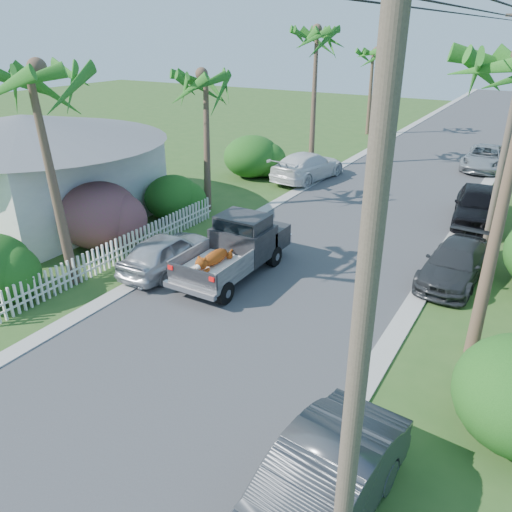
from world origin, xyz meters
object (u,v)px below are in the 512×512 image
Objects in this scene: parked_car_rd at (485,158)px; palm_l_b at (204,75)px; utility_pole_a at (360,348)px; parked_car_rf at (478,206)px; parked_car_lf at (308,166)px; utility_pole_b at (508,135)px; pickup_truck at (239,245)px; palm_l_a at (33,69)px; palm_l_c at (317,31)px; parked_car_rn at (316,495)px; palm_l_d at (374,51)px; house_left at (31,172)px; parked_car_rm at (455,264)px; parked_car_ln at (166,252)px.

parked_car_rd is 0.69× the size of palm_l_b.
palm_l_b is at bearing 131.53° from utility_pole_a.
parked_car_rf is 18.84m from utility_pole_a.
parked_car_rd is 29.18m from utility_pole_a.
parked_car_lf is 0.60× the size of utility_pole_b.
palm_l_a reaches higher than pickup_truck.
parked_car_rd is 14.53m from utility_pole_b.
palm_l_c is at bearing 89.40° from palm_l_a.
palm_l_d is (-11.33, 35.09, 5.66)m from parked_car_rn.
palm_l_a is at bearing -139.72° from utility_pole_b.
pickup_truck is 0.57× the size of utility_pole_b.
palm_l_b is at bearing 38.88° from house_left.
parked_car_rm is 0.48× the size of palm_l_c.
palm_l_b is at bearing -94.57° from palm_l_c.
utility_pole_b is at bearing 4.61° from palm_l_b.
parked_car_rm is at bearing 94.05° from parked_car_rn.
utility_pole_b reaches higher than house_left.
parked_car_rd is (5.38, 20.02, -0.30)m from pickup_truck.
utility_pole_b is at bearing 157.98° from parked_car_lf.
utility_pole_a reaches higher than parked_car_lf.
pickup_truck is at bearing 134.73° from parked_car_rn.
house_left reaches higher than parked_car_ln.
palm_l_d is at bearing 90.55° from palm_l_a.
utility_pole_a is at bearing -90.00° from utility_pole_b.
parked_car_rd is 26.53m from palm_l_a.
palm_l_a is 9.24m from house_left.
palm_l_a is at bearing 157.04° from utility_pole_a.
parked_car_lf is 14.59m from house_left.
parked_car_rd is 11.51m from parked_car_lf.
pickup_truck is 8.85m from palm_l_b.
palm_l_b is (-0.60, 9.00, -0.79)m from palm_l_a.
parked_car_rf is 0.89× the size of parked_car_lf.
pickup_truck is at bearing -154.83° from parked_car_ln.
parked_car_rf is at bearing 95.26° from parked_car_rn.
utility_pole_b reaches higher than palm_l_a.
parked_car_lf is (-3.08, 12.20, -0.22)m from pickup_truck.
parked_car_rn is 14.62m from utility_pole_b.
parked_car_ln is at bearing -67.08° from palm_l_b.
utility_pole_a reaches higher than parked_car_ln.
palm_l_c is (-11.00, 11.99, 7.27)m from parked_car_rm.
parked_car_ln is at bearing -142.70° from utility_pole_b.
utility_pole_b reaches higher than parked_car_rn.
parked_car_rd is at bearing 26.82° from palm_l_c.
parked_car_rm is 0.49× the size of utility_pole_a.
utility_pole_a is at bearing -22.96° from palm_l_a.
palm_l_d is at bearing -75.74° from parked_car_lf.
parked_car_rd is 22.59m from parked_car_ln.
parked_car_rd is 25.92m from house_left.
pickup_truck is at bearing 112.14° from parked_car_lf.
parked_car_rm is 18.31m from house_left.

